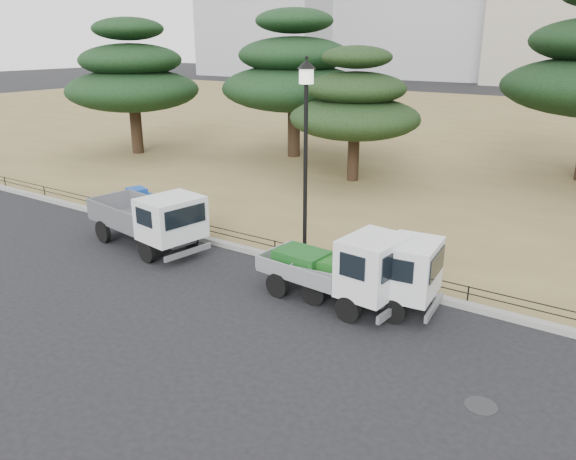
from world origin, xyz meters
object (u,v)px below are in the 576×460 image
Objects in this scene: truck_kei_front at (340,267)px; street_lamp at (306,129)px; truck_kei_rear at (376,271)px; tarp_pile at (136,202)px; truck_large at (150,217)px.

truck_kei_front is 4.19m from street_lamp.
tarp_pile is at bearing 164.36° from truck_kei_rear.
truck_kei_rear is at bearing -25.20° from street_lamp.
truck_kei_rear reaches higher than tarp_pile.
tarp_pile is (-10.97, 1.85, -0.38)m from truck_kei_rear.
truck_kei_front is at bearing -12.33° from tarp_pile.
street_lamp reaches higher than truck_kei_front.
truck_large reaches higher than truck_kei_rear.
street_lamp is 8.69m from tarp_pile.
truck_large is at bearing -160.29° from street_lamp.
truck_large is 3.84m from tarp_pile.
truck_kei_rear is at bearing 29.09° from truck_kei_front.
street_lamp is at bearing -3.03° from tarp_pile.
truck_kei_front is at bearing 8.34° from truck_large.
street_lamp reaches higher than truck_large.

